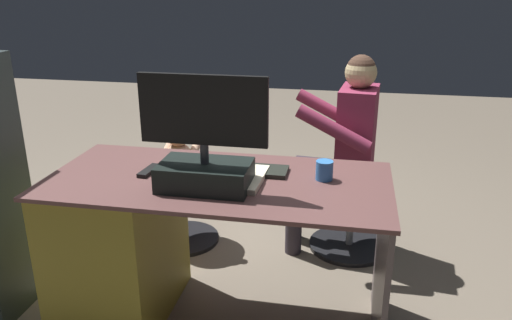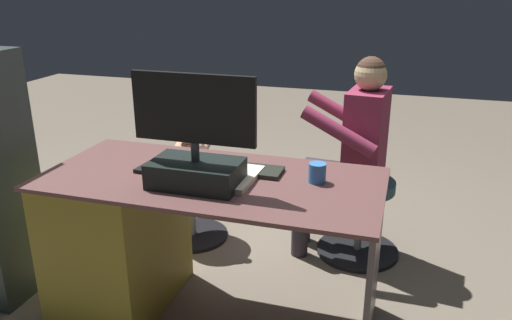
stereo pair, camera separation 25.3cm
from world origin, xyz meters
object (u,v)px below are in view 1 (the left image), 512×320
at_px(tv_remote, 149,171).
at_px(visitor_chair, 351,208).
at_px(desk, 136,241).
at_px(keyboard, 242,169).
at_px(computer_mouse, 176,163).
at_px(teddy_bear, 179,148).
at_px(office_chair_teddy, 182,200).
at_px(monitor, 205,156).
at_px(person, 342,140).
at_px(cup, 324,170).

bearing_deg(tv_remote, visitor_chair, -132.65).
bearing_deg(desk, keyboard, -167.62).
bearing_deg(computer_mouse, teddy_bear, -71.82).
distance_m(tv_remote, visitor_chair, 1.33).
bearing_deg(computer_mouse, visitor_chair, -138.51).
xyz_separation_m(office_chair_teddy, teddy_bear, (0.00, -0.01, 0.34)).
bearing_deg(teddy_bear, monitor, 116.11).
relative_size(visitor_chair, person, 0.41).
xyz_separation_m(cup, person, (-0.06, -0.75, -0.09)).
bearing_deg(tv_remote, office_chair_teddy, -75.52).
distance_m(visitor_chair, person, 0.44).
height_order(desk, cup, cup).
distance_m(monitor, office_chair_teddy, 1.10).
bearing_deg(computer_mouse, desk, 29.87).
bearing_deg(desk, computer_mouse, -150.13).
xyz_separation_m(monitor, teddy_bear, (0.41, -0.84, -0.26)).
relative_size(desk, monitor, 2.84).
distance_m(computer_mouse, office_chair_teddy, 0.81).
relative_size(tv_remote, office_chair_teddy, 0.32).
distance_m(tv_remote, office_chair_teddy, 0.86).
height_order(tv_remote, visitor_chair, tv_remote).
height_order(monitor, person, monitor).
distance_m(keyboard, teddy_bear, 0.83).
bearing_deg(desk, cup, -174.75).
bearing_deg(cup, office_chair_teddy, -35.77).
xyz_separation_m(office_chair_teddy, person, (-0.95, -0.10, 0.41)).
height_order(tv_remote, person, person).
distance_m(computer_mouse, visitor_chair, 1.21).
relative_size(tv_remote, visitor_chair, 0.31).
bearing_deg(monitor, keyboard, -117.57).
bearing_deg(monitor, desk, -14.69).
bearing_deg(office_chair_teddy, monitor, 116.39).
distance_m(monitor, keyboard, 0.27).
distance_m(keyboard, cup, 0.38).
height_order(desk, keyboard, keyboard).
bearing_deg(desk, person, -138.31).
height_order(computer_mouse, person, person).
bearing_deg(visitor_chair, tv_remote, 41.67).
bearing_deg(monitor, cup, -159.52).
height_order(computer_mouse, cup, cup).
xyz_separation_m(monitor, computer_mouse, (0.20, -0.21, -0.12)).
height_order(desk, teddy_bear, teddy_bear).
relative_size(computer_mouse, cup, 1.12).
bearing_deg(person, cup, 85.66).
bearing_deg(monitor, tv_remote, -21.03).
bearing_deg(desk, monitor, 165.31).
bearing_deg(office_chair_teddy, keyboard, 130.13).
distance_m(keyboard, person, 0.84).
distance_m(cup, teddy_bear, 1.12).
bearing_deg(office_chair_teddy, computer_mouse, 108.46).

